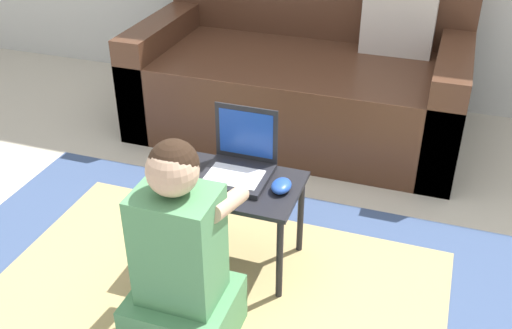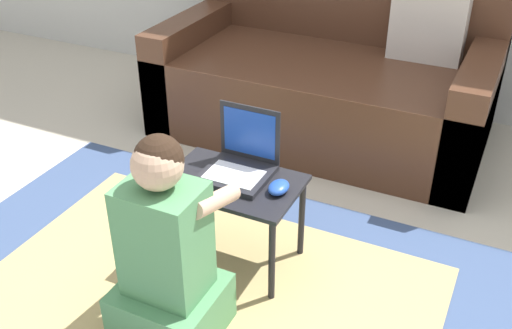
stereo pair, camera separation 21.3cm
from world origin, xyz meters
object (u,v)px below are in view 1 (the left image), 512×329
(couch, at_px, (304,73))
(computer_mouse, at_px, (281,186))
(laptop_desk, at_px, (233,194))
(laptop, at_px, (239,165))
(person_seated, at_px, (181,264))

(couch, bearing_deg, computer_mouse, -78.87)
(laptop_desk, height_order, laptop, laptop)
(couch, xyz_separation_m, laptop_desk, (0.06, -1.22, 0.01))
(couch, relative_size, laptop_desk, 3.42)
(couch, distance_m, laptop, 1.17)
(laptop_desk, relative_size, computer_mouse, 4.98)
(laptop_desk, relative_size, laptop, 2.03)
(laptop_desk, xyz_separation_m, computer_mouse, (0.18, 0.01, 0.07))
(laptop, bearing_deg, computer_mouse, -15.88)
(laptop, bearing_deg, person_seated, -92.04)
(laptop_desk, distance_m, computer_mouse, 0.19)
(couch, relative_size, laptop, 6.93)
(computer_mouse, xyz_separation_m, person_seated, (-0.19, -0.42, -0.07))
(computer_mouse, bearing_deg, couch, 101.13)
(couch, xyz_separation_m, person_seated, (0.04, -1.63, 0.01))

